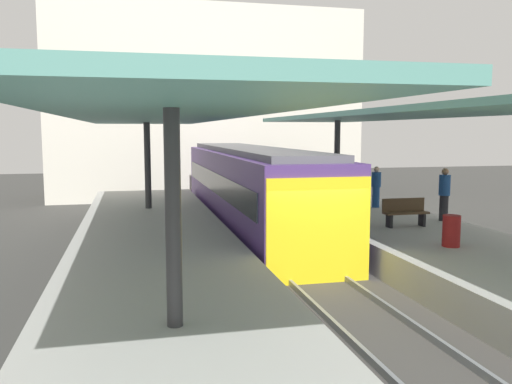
# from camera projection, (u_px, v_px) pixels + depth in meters

# --- Properties ---
(ground_plane) EXTENTS (80.00, 80.00, 0.00)m
(ground_plane) POSITION_uv_depth(u_px,v_px,m) (309.00, 283.00, 13.66)
(ground_plane) COLOR #383835
(platform_left) EXTENTS (4.40, 28.00, 1.00)m
(platform_left) POSITION_uv_depth(u_px,v_px,m) (159.00, 273.00, 12.75)
(platform_left) COLOR #9E9E99
(platform_left) RESTS_ON ground_plane
(platform_right) EXTENTS (4.40, 28.00, 1.00)m
(platform_right) POSITION_uv_depth(u_px,v_px,m) (441.00, 257.00, 14.47)
(platform_right) COLOR #9E9E99
(platform_right) RESTS_ON ground_plane
(track_ballast) EXTENTS (3.20, 28.00, 0.20)m
(track_ballast) POSITION_uv_depth(u_px,v_px,m) (309.00, 280.00, 13.65)
(track_ballast) COLOR #423F3D
(track_ballast) RESTS_ON ground_plane
(rail_near_side) EXTENTS (0.08, 28.00, 0.14)m
(rail_near_side) POSITION_uv_depth(u_px,v_px,m) (282.00, 275.00, 13.47)
(rail_near_side) COLOR slate
(rail_near_side) RESTS_ON track_ballast
(rail_far_side) EXTENTS (0.08, 28.00, 0.14)m
(rail_far_side) POSITION_uv_depth(u_px,v_px,m) (335.00, 271.00, 13.80)
(rail_far_side) COLOR slate
(rail_far_side) RESTS_ON track_ballast
(commuter_train) EXTENTS (2.78, 15.83, 3.10)m
(commuter_train) POSITION_uv_depth(u_px,v_px,m) (249.00, 188.00, 20.44)
(commuter_train) COLOR #472D6B
(commuter_train) RESTS_ON track_ballast
(canopy_left) EXTENTS (4.18, 21.00, 3.40)m
(canopy_left) POSITION_uv_depth(u_px,v_px,m) (153.00, 117.00, 13.67)
(canopy_left) COLOR #333335
(canopy_left) RESTS_ON platform_left
(canopy_right) EXTENTS (4.18, 21.00, 3.51)m
(canopy_right) POSITION_uv_depth(u_px,v_px,m) (419.00, 115.00, 15.38)
(canopy_right) COLOR #333335
(canopy_right) RESTS_ON platform_right
(platform_bench) EXTENTS (1.40, 0.41, 0.86)m
(platform_bench) POSITION_uv_depth(u_px,v_px,m) (405.00, 211.00, 16.22)
(platform_bench) COLOR black
(platform_bench) RESTS_ON platform_right
(litter_bin) EXTENTS (0.44, 0.44, 0.80)m
(litter_bin) POSITION_uv_depth(u_px,v_px,m) (451.00, 231.00, 13.38)
(litter_bin) COLOR maroon
(litter_bin) RESTS_ON platform_right
(passenger_near_bench) EXTENTS (0.36, 0.36, 1.57)m
(passenger_near_bench) POSITION_uv_depth(u_px,v_px,m) (376.00, 186.00, 20.28)
(passenger_near_bench) COLOR navy
(passenger_near_bench) RESTS_ON platform_right
(passenger_mid_platform) EXTENTS (0.36, 0.36, 1.65)m
(passenger_mid_platform) POSITION_uv_depth(u_px,v_px,m) (306.00, 184.00, 20.61)
(passenger_mid_platform) COLOR maroon
(passenger_mid_platform) RESTS_ON platform_right
(passenger_far_end) EXTENTS (0.36, 0.36, 1.72)m
(passenger_far_end) POSITION_uv_depth(u_px,v_px,m) (444.00, 193.00, 17.21)
(passenger_far_end) COLOR #232328
(passenger_far_end) RESTS_ON platform_right
(station_building_backdrop) EXTENTS (18.00, 6.00, 11.00)m
(station_building_backdrop) POSITION_uv_depth(u_px,v_px,m) (205.00, 105.00, 32.40)
(station_building_backdrop) COLOR beige
(station_building_backdrop) RESTS_ON ground_plane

